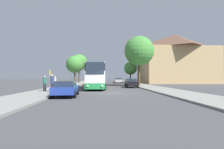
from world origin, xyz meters
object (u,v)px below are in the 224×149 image
tree_right_near (139,51)px  bus_middle (99,77)px  parked_car_left_curb (66,88)px  tree_left_near (79,62)px  bus_stop_sign (50,78)px  tree_left_far (75,64)px  parked_car_right_near (131,83)px  bus_front (96,76)px  parked_car_right_far (118,80)px  pedestrian_walking_back (45,83)px  pedestrian_waiting_far (52,83)px  pedestrian_waiting_near (55,82)px  tree_right_mid (130,68)px

tree_right_near → bus_middle: bearing=141.1°
parked_car_left_curb → tree_left_near: 35.96m
bus_stop_sign → tree_left_far: tree_left_far is taller
parked_car_right_near → tree_right_near: bearing=-118.0°
tree_left_near → bus_front: bearing=-77.2°
parked_car_right_far → tree_left_far: 13.53m
bus_front → pedestrian_walking_back: bearing=-133.4°
parked_car_right_far → pedestrian_waiting_far: bearing=74.1°
bus_front → tree_left_near: tree_left_near is taller
parked_car_right_far → pedestrian_waiting_near: 27.07m
bus_middle → parked_car_right_near: bearing=-60.5°
bus_middle → pedestrian_walking_back: bus_middle is taller
pedestrian_waiting_far → tree_left_near: tree_left_near is taller
parked_car_right_far → bus_stop_sign: bearing=71.3°
bus_front → parked_car_right_far: bearing=75.8°
bus_front → tree_left_near: bearing=101.8°
bus_stop_sign → pedestrian_waiting_far: bearing=-69.1°
parked_car_right_far → pedestrian_waiting_far: (-9.91, -30.55, 0.30)m
parked_car_left_curb → bus_stop_sign: 6.23m
parked_car_left_curb → pedestrian_waiting_near: 9.70m
bus_middle → bus_stop_sign: 18.88m
parked_car_right_near → parked_car_right_far: bearing=-88.1°
parked_car_right_far → tree_left_near: bearing=-6.2°
pedestrian_waiting_near → tree_right_near: 16.82m
parked_car_right_far → bus_stop_sign: (-10.75, -28.35, 0.88)m
tree_left_near → parked_car_right_near: bearing=-62.5°
bus_stop_sign → pedestrian_waiting_near: bus_stop_sign is taller
parked_car_right_far → tree_left_far: tree_left_far is taller
bus_middle → pedestrian_walking_back: 20.18m
tree_left_near → tree_right_near: bearing=-53.0°
tree_right_mid → bus_stop_sign: bearing=-114.5°
pedestrian_walking_back → tree_right_near: 19.57m
parked_car_right_far → tree_right_mid: tree_right_mid is taller
parked_car_right_near → tree_left_far: size_ratio=0.65×
parked_car_right_near → pedestrian_walking_back: pedestrian_walking_back is taller
pedestrian_waiting_far → tree_right_mid: bearing=-167.5°
pedestrian_waiting_far → bus_stop_sign: bearing=-124.6°
parked_car_right_far → pedestrian_walking_back: 31.60m
tree_left_far → bus_stop_sign: bearing=-88.6°
tree_left_near → tree_right_near: tree_right_near is taller
bus_front → pedestrian_waiting_far: bearing=-123.5°
bus_front → bus_middle: 13.43m
tree_left_far → tree_right_mid: 18.85m
parked_car_left_curb → bus_middle: bearing=81.2°
pedestrian_walking_back → tree_left_far: (-0.34, 23.38, 3.80)m
bus_middle → tree_right_mid: tree_right_mid is taller
tree_left_near → parked_car_right_far: bearing=-8.3°
tree_left_near → tree_right_mid: 15.83m
bus_middle → bus_stop_sign: size_ratio=4.63×
parked_car_left_curb → parked_car_right_near: parked_car_right_near is taller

